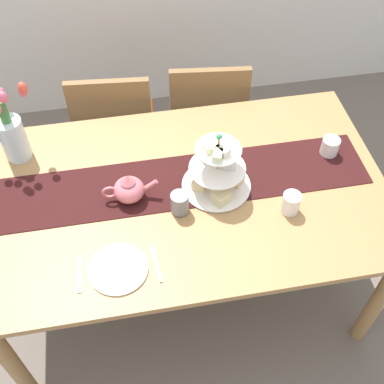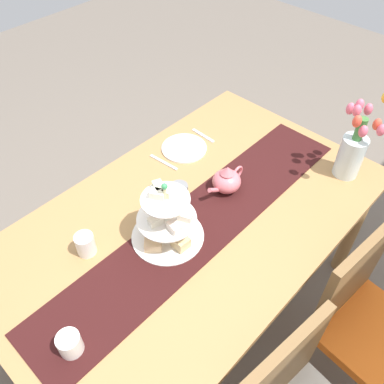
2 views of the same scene
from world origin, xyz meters
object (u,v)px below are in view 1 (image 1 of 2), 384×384
chair_right (207,116)px  knife_left (156,263)px  tiered_cake_stand (217,173)px  cream_jug (330,147)px  tulip_vase (11,130)px  dinner_plate_left (118,269)px  dining_table (184,204)px  mug_white_text (291,203)px  mug_grey (180,203)px  teapot (129,189)px  fork_left (80,275)px  chair_left (116,127)px

chair_right → knife_left: chair_right is taller
tiered_cake_stand → cream_jug: tiered_cake_stand is taller
tulip_vase → cream_jug: bearing=-9.6°
dinner_plate_left → knife_left: 0.15m
dining_table → dinner_plate_left: (-0.31, -0.34, 0.10)m
mug_white_text → dining_table: bearing=156.3°
dining_table → mug_grey: mug_grey is taller
dining_table → teapot: 0.28m
teapot → chair_right: bearing=57.1°
teapot → knife_left: 0.35m
fork_left → tiered_cake_stand: bearing=29.6°
chair_right → knife_left: (-0.42, -1.10, 0.27)m
chair_right → mug_grey: chair_right is taller
teapot → mug_grey: (0.20, -0.10, -0.01)m
chair_left → mug_grey: (0.23, -0.86, 0.32)m
dining_table → chair_right: chair_right is taller
tiered_cake_stand → dinner_plate_left: size_ratio=1.32×
dinner_plate_left → fork_left: 0.15m
knife_left → mug_white_text: mug_white_text is taller
mug_grey → knife_left: bearing=-118.8°
tiered_cake_stand → chair_right: bearing=81.5°
teapot → mug_grey: 0.22m
chair_right → tulip_vase: size_ratio=2.20×
chair_left → teapot: (0.03, -0.76, 0.33)m
mug_grey → tulip_vase: bearing=146.3°
mug_grey → chair_left: bearing=105.1°
knife_left → tulip_vase: bearing=128.3°
dining_table → chair_left: bearing=109.4°
dining_table → dinner_plate_left: size_ratio=7.68×
cream_jug → mug_white_text: 0.40m
teapot → dinner_plate_left: size_ratio=1.04×
mug_grey → mug_white_text: bearing=-9.8°
dining_table → knife_left: knife_left is taller
dining_table → chair_right: (0.26, 0.76, -0.18)m
knife_left → mug_grey: (0.13, 0.24, 0.05)m
fork_left → knife_left: size_ratio=0.88×
cream_jug → fork_left: cream_jug is taller
dining_table → teapot: bearing=180.0°
dinner_plate_left → mug_white_text: 0.74m
dining_table → tiered_cake_stand: size_ratio=5.81×
chair_right → tulip_vase: (-0.97, -0.42, 0.42)m
chair_right → knife_left: 1.21m
tiered_cake_stand → mug_grey: tiered_cake_stand is taller
chair_left → teapot: 0.83m
tiered_cake_stand → teapot: tiered_cake_stand is taller
cream_jug → dinner_plate_left: 1.10m
chair_right → mug_white_text: bearing=-80.5°
chair_left → knife_left: chair_left is taller
teapot → knife_left: size_ratio=1.40×
dining_table → tiered_cake_stand: tiered_cake_stand is taller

